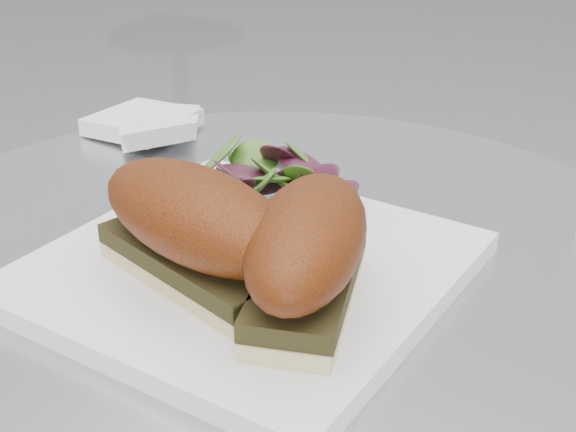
# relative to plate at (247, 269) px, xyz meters

# --- Properties ---
(plate) EXTENTS (0.29, 0.29, 0.02)m
(plate) POSITION_rel_plate_xyz_m (0.00, 0.00, 0.00)
(plate) COLOR white
(plate) RESTS_ON table
(sandwich_left) EXTENTS (0.19, 0.11, 0.08)m
(sandwich_left) POSITION_rel_plate_xyz_m (-0.01, -0.04, 0.05)
(sandwich_left) COLOR tan
(sandwich_left) RESTS_ON plate
(sandwich_right) EXTENTS (0.13, 0.18, 0.08)m
(sandwich_right) POSITION_rel_plate_xyz_m (0.07, -0.03, 0.05)
(sandwich_right) COLOR tan
(sandwich_right) RESTS_ON plate
(salad) EXTENTS (0.12, 0.12, 0.05)m
(salad) POSITION_rel_plate_xyz_m (-0.03, 0.08, 0.03)
(salad) COLOR #56812A
(salad) RESTS_ON plate
(napkin) EXTENTS (0.15, 0.15, 0.02)m
(napkin) POSITION_rel_plate_xyz_m (-0.26, 0.17, 0.00)
(napkin) COLOR white
(napkin) RESTS_ON table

